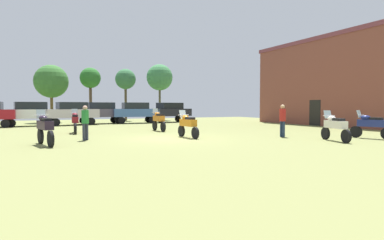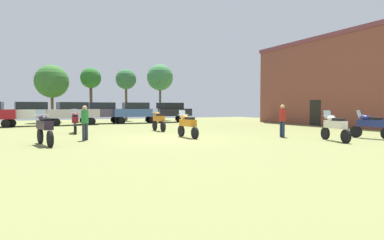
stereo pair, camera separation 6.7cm
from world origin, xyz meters
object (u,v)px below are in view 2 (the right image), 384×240
(tree_6, at_px, (160,78))
(tree_2, at_px, (52,82))
(car_6, at_px, (101,111))
(person_1, at_px, (282,118))
(car_2, at_px, (136,111))
(car_4, at_px, (31,112))
(car_5, at_px, (72,112))
(tree_7, at_px, (126,80))
(motorcycle_6, at_px, (159,120))
(motorcycle_5, at_px, (371,125))
(tree_5, at_px, (91,79))
(person_2, at_px, (85,120))
(brick_building, at_px, (350,82))
(motorcycle_3, at_px, (187,124))
(motorcycle_7, at_px, (335,126))
(car_3, at_px, (170,111))
(motorcycle_2, at_px, (45,128))
(motorcycle_1, at_px, (75,121))

(tree_6, bearing_deg, tree_2, -179.24)
(car_6, relative_size, person_1, 2.55)
(car_2, relative_size, car_6, 0.99)
(car_4, height_order, car_5, same)
(person_1, distance_m, tree_7, 23.22)
(motorcycle_6, bearing_deg, motorcycle_5, -51.41)
(car_4, relative_size, tree_5, 0.77)
(motorcycle_5, xyz_separation_m, person_2, (-13.15, 5.59, 0.27))
(brick_building, xyz_separation_m, tree_2, (-22.83, 16.57, 0.37))
(motorcycle_3, height_order, car_6, car_6)
(motorcycle_7, bearing_deg, car_2, 118.04)
(car_2, xyz_separation_m, person_1, (3.22, -16.99, -0.15))
(car_5, distance_m, car_6, 2.89)
(car_3, bearing_deg, tree_7, 19.35)
(person_1, relative_size, person_2, 1.03)
(motorcycle_5, xyz_separation_m, motorcycle_6, (-7.97, 9.45, 0.02))
(motorcycle_2, xyz_separation_m, car_5, (2.48, 14.75, 0.42))
(motorcycle_6, bearing_deg, tree_6, 67.82)
(motorcycle_1, height_order, tree_5, tree_5)
(car_4, height_order, tree_2, tree_2)
(tree_2, distance_m, tree_6, 11.72)
(tree_2, bearing_deg, tree_7, 5.47)
(car_6, bearing_deg, motorcycle_6, -174.66)
(car_2, xyz_separation_m, person_2, (-6.54, -14.09, -0.19))
(car_6, bearing_deg, car_3, -97.29)
(car_5, relative_size, tree_5, 0.77)
(tree_5, bearing_deg, car_3, -39.89)
(car_3, relative_size, tree_5, 0.78)
(person_1, distance_m, person_2, 10.18)
(car_4, bearing_deg, car_5, -98.67)
(tree_5, relative_size, tree_7, 0.99)
(person_2, height_order, tree_5, tree_5)
(brick_building, xyz_separation_m, motorcycle_5, (-8.98, -8.15, -3.06))
(car_4, bearing_deg, tree_2, -24.86)
(motorcycle_1, bearing_deg, car_4, 110.08)
(person_2, relative_size, tree_5, 0.29)
(motorcycle_3, distance_m, tree_6, 21.61)
(car_3, xyz_separation_m, tree_6, (0.77, 5.01, 3.83))
(car_4, bearing_deg, car_2, -93.27)
(motorcycle_3, distance_m, tree_2, 21.24)
(car_3, height_order, person_1, car_3)
(car_5, distance_m, tree_6, 12.45)
(car_5, height_order, car_6, same)
(car_4, distance_m, tree_6, 15.17)
(motorcycle_1, bearing_deg, motorcycle_7, -39.37)
(car_4, bearing_deg, motorcycle_6, -148.16)
(motorcycle_2, xyz_separation_m, motorcycle_6, (6.98, 5.17, -0.01))
(motorcycle_5, distance_m, car_2, 20.76)
(motorcycle_5, xyz_separation_m, car_3, (-2.93, 19.86, 0.46))
(car_4, distance_m, car_5, 3.22)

